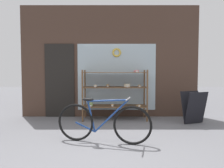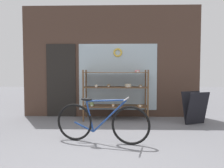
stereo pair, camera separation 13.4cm
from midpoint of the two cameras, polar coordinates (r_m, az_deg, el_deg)
ground_plane at (r=3.75m, az=-0.65°, el=-17.16°), size 30.00×30.00×0.00m
storefront_facade at (r=6.33m, az=-0.08°, el=5.48°), size 5.09×0.13×3.19m
display_case at (r=5.92m, az=1.78°, el=-1.43°), size 1.73×0.57×1.35m
bicycle at (r=4.07m, az=-1.84°, el=-9.99°), size 1.75×0.54×0.83m
sandwich_board at (r=5.86m, az=21.48°, el=-5.80°), size 0.66×0.56×0.80m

